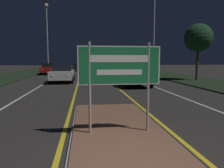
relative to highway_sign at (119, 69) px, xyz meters
The scene contains 20 objects.
median_island 1.68m from the highway_sign, 90.00° to the left, with size 2.51×7.13×0.10m.
verge_left 20.44m from the highway_sign, 117.80° to the left, with size 5.00×100.00×0.08m.
verge_right 20.44m from the highway_sign, 62.20° to the left, with size 5.00×100.00×0.08m.
centre_line_yellow_left 23.13m from the highway_sign, 93.59° to the left, with size 0.12×70.00×0.01m.
centre_line_yellow_right 23.13m from the highway_sign, 86.41° to the left, with size 0.12×70.00×0.01m.
lane_line_white_left 23.46m from the highway_sign, 100.34° to the left, with size 0.12×70.00×0.01m.
lane_line_white_right 23.46m from the highway_sign, 79.66° to the left, with size 0.12×70.00×0.01m.
edge_line_white_left 24.18m from the highway_sign, 107.37° to the left, with size 0.10×70.00×0.01m.
edge_line_white_right 24.18m from the highway_sign, 72.63° to the left, with size 0.10×70.00×0.01m.
highway_sign is the anchor object (origin of this frame).
streetlight_left_far 29.17m from the highway_sign, 102.52° to the left, with size 0.54×0.54×10.09m.
streetlight_right_near 18.86m from the highway_sign, 69.49° to the left, with size 0.53×0.53×11.21m.
car_receding_0 10.87m from the highway_sign, 74.64° to the left, with size 1.93×4.13×1.50m.
car_receding_1 24.84m from the highway_sign, 76.80° to the left, with size 1.99×4.33×1.49m.
car_receding_2 37.03m from the highway_sign, 86.05° to the left, with size 1.84×4.18×1.44m.
car_receding_3 49.73m from the highway_sign, 83.01° to the left, with size 1.89×4.33×1.44m.
car_approaching_0 14.67m from the highway_sign, 101.07° to the left, with size 2.00×4.53×1.47m.
car_approaching_1 26.08m from the highway_sign, 102.53° to the left, with size 1.99×4.71×1.52m.
car_approaching_2 34.64m from the highway_sign, 94.02° to the left, with size 1.87×4.54×1.33m.
roadside_palm_right 17.20m from the highway_sign, 55.36° to the left, with size 2.61×2.61×5.24m.
Camera 1 is at (-0.88, -3.47, 1.96)m, focal length 35.00 mm.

